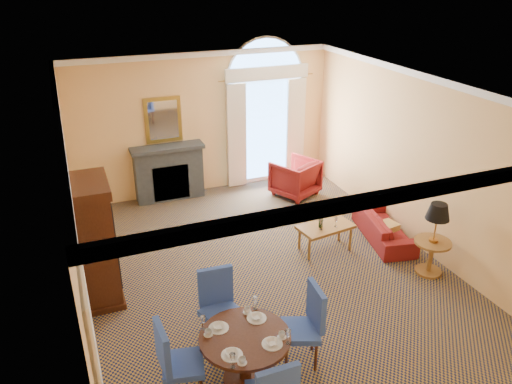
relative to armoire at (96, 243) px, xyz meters
name	(u,v)px	position (x,y,z in m)	size (l,w,h in m)	color
ground	(266,270)	(2.72, -0.31, -0.97)	(7.50, 7.50, 0.00)	#13193C
room_envelope	(251,122)	(2.69, 0.35, 1.54)	(6.04, 7.52, 3.45)	#FFC779
armoire	(96,243)	(0.00, 0.00, 0.00)	(0.58, 1.02, 2.01)	black
dining_table	(245,348)	(1.50, -2.54, -0.43)	(1.15, 1.15, 0.92)	black
dining_chair_north	(219,301)	(1.44, -1.65, -0.34)	(0.63, 0.63, 1.11)	#27469C
dining_chair_east	(308,320)	(2.41, -2.46, -0.34)	(0.64, 0.64, 1.11)	#27469C
dining_chair_west	(174,358)	(0.61, -2.49, -0.34)	(0.58, 0.58, 1.11)	#27469C
sofa	(384,227)	(5.27, -0.10, -0.72)	(1.73, 0.68, 0.50)	maroon
armchair	(295,178)	(4.54, 2.37, -0.55)	(0.90, 0.93, 0.84)	maroon
coffee_table	(325,228)	(4.00, -0.06, -0.50)	(1.08, 0.70, 0.88)	#905F2B
side_table	(435,230)	(5.32, -1.39, -0.13)	(0.62, 0.62, 1.30)	#905F2B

